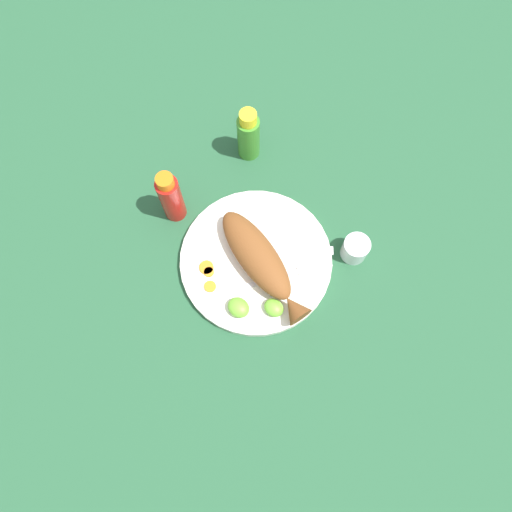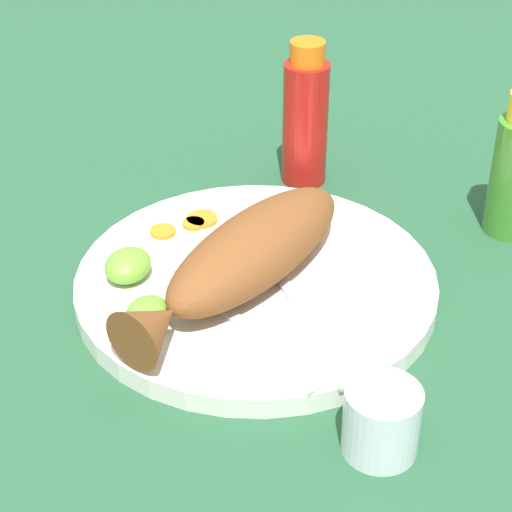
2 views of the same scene
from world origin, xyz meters
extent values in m
plane|color=#235133|center=(0.00, 0.00, 0.00)|extent=(4.00, 4.00, 0.00)
cylinder|color=white|center=(0.00, 0.00, 0.01)|extent=(0.31, 0.31, 0.02)
ellipsoid|color=brown|center=(0.00, 0.00, 0.05)|extent=(0.22, 0.13, 0.06)
cone|color=brown|center=(-0.12, 0.04, 0.05)|extent=(0.06, 0.06, 0.05)
cube|color=silver|center=(-0.01, -0.03, 0.02)|extent=(0.10, 0.08, 0.00)
cube|color=silver|center=(-0.08, -0.09, 0.02)|extent=(0.07, 0.06, 0.00)
cube|color=silver|center=(-0.05, 0.02, 0.02)|extent=(0.07, 0.10, 0.00)
cube|color=silver|center=(-0.10, -0.06, 0.02)|extent=(0.05, 0.07, 0.00)
cylinder|color=orange|center=(0.05, 0.08, 0.02)|extent=(0.02, 0.02, 0.00)
cylinder|color=orange|center=(0.06, 0.08, 0.02)|extent=(0.03, 0.03, 0.00)
cylinder|color=orange|center=(0.03, 0.10, 0.02)|extent=(0.02, 0.02, 0.00)
ellipsoid|color=#6BB233|center=(-0.04, 0.10, 0.03)|extent=(0.04, 0.04, 0.02)
ellipsoid|color=#6BB233|center=(-0.09, 0.06, 0.03)|extent=(0.04, 0.03, 0.02)
cylinder|color=#B21914|center=(0.20, 0.02, 0.06)|extent=(0.05, 0.05, 0.13)
cylinder|color=orange|center=(0.20, 0.02, 0.14)|extent=(0.03, 0.03, 0.02)
cylinder|color=#3D8428|center=(0.17, -0.19, 0.06)|extent=(0.05, 0.05, 0.11)
cylinder|color=yellow|center=(0.17, -0.19, 0.13)|extent=(0.04, 0.04, 0.03)
cylinder|color=silver|center=(-0.14, -0.14, 0.03)|extent=(0.05, 0.05, 0.05)
cylinder|color=white|center=(-0.14, -0.14, 0.01)|extent=(0.04, 0.04, 0.02)
camera|label=1|loc=(-0.20, 0.25, 0.96)|focal=35.00mm
camera|label=2|loc=(-0.60, -0.21, 0.47)|focal=65.00mm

